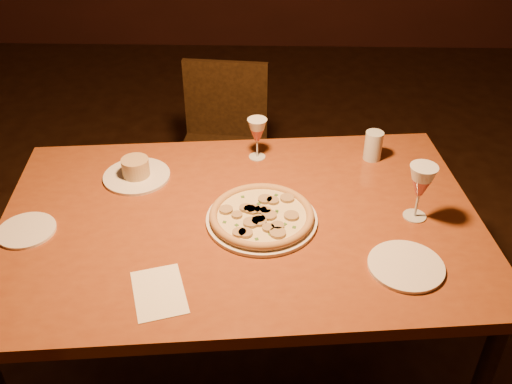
{
  "coord_description": "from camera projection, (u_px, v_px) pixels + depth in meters",
  "views": [
    {
      "loc": [
        0.22,
        -1.6,
        1.95
      ],
      "look_at": [
        0.18,
        -0.11,
        0.89
      ],
      "focal_mm": 40.0,
      "sensor_mm": 36.0,
      "label": 1
    }
  ],
  "objects": [
    {
      "name": "floor",
      "position": [
        215.0,
        346.0,
        2.44
      ],
      "size": [
        7.0,
        7.0,
        0.0
      ],
      "primitive_type": "plane",
      "color": "black",
      "rests_on": "ground"
    },
    {
      "name": "dining_table",
      "position": [
        241.0,
        235.0,
        1.88
      ],
      "size": [
        1.63,
        1.14,
        0.82
      ],
      "rotation": [
        0.0,
        0.0,
        0.1
      ],
      "color": "brown",
      "rests_on": "floor"
    },
    {
      "name": "chair_far",
      "position": [
        223.0,
        143.0,
        2.87
      ],
      "size": [
        0.46,
        0.46,
        0.87
      ],
      "rotation": [
        0.0,
        0.0,
        -0.09
      ],
      "color": "black",
      "rests_on": "floor"
    },
    {
      "name": "pizza_plate",
      "position": [
        262.0,
        216.0,
        1.81
      ],
      "size": [
        0.36,
        0.36,
        0.04
      ],
      "color": "silver",
      "rests_on": "dining_table"
    },
    {
      "name": "ramekin_saucer",
      "position": [
        136.0,
        172.0,
        2.01
      ],
      "size": [
        0.24,
        0.24,
        0.07
      ],
      "color": "silver",
      "rests_on": "dining_table"
    },
    {
      "name": "wine_glass_far",
      "position": [
        257.0,
        139.0,
        2.09
      ],
      "size": [
        0.07,
        0.07,
        0.16
      ],
      "primitive_type": null,
      "color": "#AE4B48",
      "rests_on": "dining_table"
    },
    {
      "name": "wine_glass_right",
      "position": [
        419.0,
        192.0,
        1.78
      ],
      "size": [
        0.09,
        0.09,
        0.19
      ],
      "primitive_type": null,
      "color": "#AE4B48",
      "rests_on": "dining_table"
    },
    {
      "name": "water_tumbler",
      "position": [
        373.0,
        146.0,
        2.1
      ],
      "size": [
        0.07,
        0.07,
        0.11
      ],
      "primitive_type": "cylinder",
      "color": "silver",
      "rests_on": "dining_table"
    },
    {
      "name": "side_plate_left",
      "position": [
        26.0,
        230.0,
        1.77
      ],
      "size": [
        0.18,
        0.18,
        0.01
      ],
      "primitive_type": "cylinder",
      "color": "silver",
      "rests_on": "dining_table"
    },
    {
      "name": "side_plate_near",
      "position": [
        406.0,
        266.0,
        1.64
      ],
      "size": [
        0.22,
        0.22,
        0.01
      ],
      "primitive_type": "cylinder",
      "color": "silver",
      "rests_on": "dining_table"
    },
    {
      "name": "menu_card",
      "position": [
        159.0,
        292.0,
        1.56
      ],
      "size": [
        0.19,
        0.23,
        0.0
      ],
      "primitive_type": "cube",
      "rotation": [
        0.0,
        0.0,
        0.31
      ],
      "color": "white",
      "rests_on": "dining_table"
    }
  ]
}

